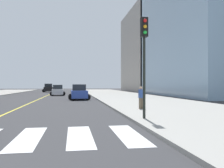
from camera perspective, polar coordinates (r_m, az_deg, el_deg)
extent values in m
cube|color=#9E9B93|center=(26.36, 8.54, -4.03)|extent=(10.00, 120.00, 0.15)
cube|color=silver|center=(9.39, -18.73, -11.65)|extent=(0.90, 4.00, 0.01)
cube|color=silver|center=(9.26, -7.44, -11.81)|extent=(0.90, 4.00, 0.01)
cube|color=silver|center=(9.49, 3.72, -11.53)|extent=(0.90, 4.00, 0.01)
cube|color=yellow|center=(45.31, -14.45, -2.47)|extent=(0.16, 80.00, 0.01)
cube|color=#9E9B93|center=(69.57, 11.36, 7.32)|extent=(18.00, 24.00, 21.72)
cube|color=black|center=(63.24, -14.39, -1.11)|extent=(2.22, 4.68, 0.99)
cube|color=#1E2328|center=(62.95, -14.41, -0.31)|extent=(1.83, 2.36, 0.84)
cylinder|color=black|center=(64.62, -13.37, -1.43)|extent=(0.76, 0.26, 0.75)
cylinder|color=black|center=(64.75, -15.26, -1.43)|extent=(0.76, 0.26, 0.75)
cylinder|color=black|center=(61.75, -13.49, -1.49)|extent=(0.76, 0.26, 0.75)
cylinder|color=black|center=(61.90, -15.47, -1.49)|extent=(0.76, 0.26, 0.75)
cube|color=#2D479E|center=(30.86, -7.62, -2.31)|extent=(2.01, 4.27, 0.91)
cube|color=#1E2328|center=(31.09, -7.64, -0.79)|extent=(1.66, 2.15, 0.76)
cylinder|color=black|center=(29.54, -9.39, -3.09)|extent=(0.69, 0.24, 0.68)
cylinder|color=black|center=(29.64, -5.61, -3.08)|extent=(0.69, 0.24, 0.68)
cylinder|color=black|center=(32.15, -9.47, -2.85)|extent=(0.69, 0.24, 0.68)
cylinder|color=black|center=(32.24, -6.00, -2.84)|extent=(0.69, 0.24, 0.68)
cube|color=#B7B7BC|center=(43.05, -12.37, -1.72)|extent=(1.91, 4.09, 0.87)
cube|color=#1E2328|center=(43.27, -12.36, -0.67)|extent=(1.58, 2.06, 0.73)
cylinder|color=black|center=(41.85, -13.72, -2.23)|extent=(0.66, 0.23, 0.66)
cylinder|color=black|center=(41.78, -11.15, -2.23)|extent=(0.66, 0.23, 0.66)
cylinder|color=black|center=(44.36, -13.52, -2.10)|extent=(0.66, 0.23, 0.66)
cylinder|color=black|center=(44.29, -11.10, -2.11)|extent=(0.66, 0.23, 0.66)
cylinder|color=black|center=(12.77, 7.42, 1.47)|extent=(0.14, 0.14, 4.17)
cube|color=black|center=(13.10, 7.42, 12.84)|extent=(0.36, 0.28, 1.00)
sphere|color=red|center=(13.01, 7.64, 14.30)|extent=(0.18, 0.18, 0.18)
sphere|color=orange|center=(12.94, 7.64, 13.01)|extent=(0.18, 0.18, 0.18)
sphere|color=green|center=(12.87, 7.64, 11.71)|extent=(0.18, 0.18, 0.18)
cylinder|color=brown|center=(17.71, 6.49, -4.45)|extent=(0.18, 0.18, 0.78)
cylinder|color=brown|center=(17.79, 6.94, -4.43)|extent=(0.18, 0.18, 0.78)
cylinder|color=#335199|center=(17.71, 6.71, -2.23)|extent=(0.39, 0.39, 0.59)
sphere|color=tan|center=(17.70, 6.71, -0.93)|extent=(0.21, 0.21, 0.21)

